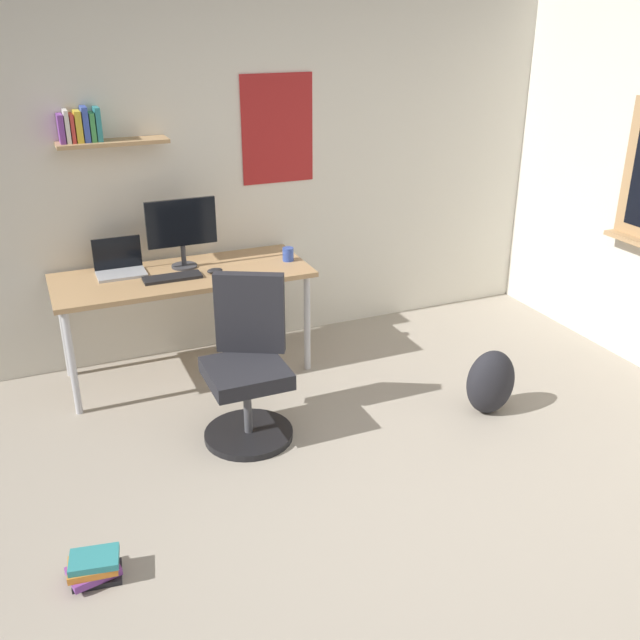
% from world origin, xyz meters
% --- Properties ---
extents(ground_plane, '(5.20, 5.20, 0.00)m').
position_xyz_m(ground_plane, '(0.00, 0.00, 0.00)').
color(ground_plane, '#9E9384').
rests_on(ground_plane, ground).
extents(wall_back, '(5.00, 0.30, 2.60)m').
position_xyz_m(wall_back, '(-0.01, 2.45, 1.30)').
color(wall_back, silver).
rests_on(wall_back, ground).
extents(desk, '(1.66, 0.67, 0.73)m').
position_xyz_m(desk, '(-0.53, 2.04, 0.66)').
color(desk, tan).
rests_on(desk, ground).
extents(office_chair, '(0.55, 0.56, 0.95)m').
position_xyz_m(office_chair, '(-0.38, 1.14, 0.41)').
color(office_chair, black).
rests_on(office_chair, ground).
extents(laptop, '(0.31, 0.21, 0.23)m').
position_xyz_m(laptop, '(-0.90, 2.19, 0.78)').
color(laptop, '#ADAFB5').
rests_on(laptop, desk).
extents(monitor_primary, '(0.46, 0.17, 0.46)m').
position_xyz_m(monitor_primary, '(-0.48, 2.14, 1.00)').
color(monitor_primary, '#38383D').
rests_on(monitor_primary, desk).
extents(keyboard, '(0.37, 0.13, 0.02)m').
position_xyz_m(keyboard, '(-0.61, 1.95, 0.74)').
color(keyboard, black).
rests_on(keyboard, desk).
extents(computer_mouse, '(0.10, 0.06, 0.03)m').
position_xyz_m(computer_mouse, '(-0.33, 1.95, 0.74)').
color(computer_mouse, '#262628').
rests_on(computer_mouse, desk).
extents(coffee_mug, '(0.08, 0.08, 0.09)m').
position_xyz_m(coffee_mug, '(0.20, 2.00, 0.77)').
color(coffee_mug, '#334CA5').
rests_on(coffee_mug, desk).
extents(backpack, '(0.32, 0.22, 0.42)m').
position_xyz_m(backpack, '(1.06, 0.78, 0.21)').
color(backpack, '#232328').
rests_on(backpack, ground).
extents(book_stack_on_floor, '(0.25, 0.19, 0.13)m').
position_xyz_m(book_stack_on_floor, '(-1.38, 0.26, 0.06)').
color(book_stack_on_floor, black).
rests_on(book_stack_on_floor, ground).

